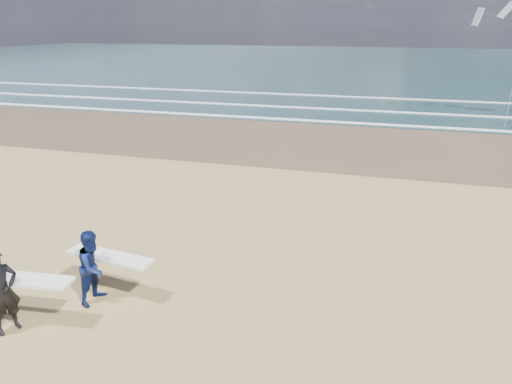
% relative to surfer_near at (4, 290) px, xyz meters
% --- Properties ---
extents(ocean, '(220.00, 100.00, 0.02)m').
position_rel_surfer_near_xyz_m(ocean, '(19.78, 72.61, -0.95)').
color(ocean, '#193437').
rests_on(ocean, ground).
extents(surfer_near, '(2.24, 1.13, 1.88)m').
position_rel_surfer_near_xyz_m(surfer_near, '(0.00, 0.00, 0.00)').
color(surfer_near, black).
rests_on(surfer_near, ground).
extents(surfer_far, '(2.25, 1.22, 1.78)m').
position_rel_surfer_near_xyz_m(surfer_far, '(1.14, 1.49, -0.06)').
color(surfer_far, '#0D194A').
rests_on(surfer_far, ground).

